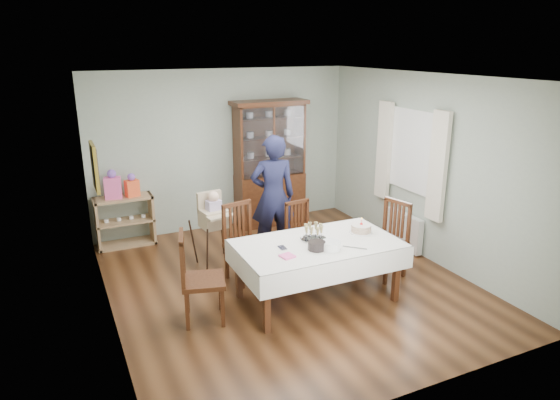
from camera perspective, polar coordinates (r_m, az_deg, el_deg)
floor at (r=6.83m, az=0.84°, el=-9.36°), size 5.00×5.00×0.00m
room_shell at (r=6.72m, az=-1.08°, el=5.63°), size 5.00×5.00×5.00m
dining_table at (r=6.26m, az=4.26°, el=-8.07°), size 2.01×1.17×0.76m
china_cabinet at (r=8.68m, az=-1.19°, el=4.40°), size 1.30×0.48×2.18m
sideboard at (r=8.26m, az=-17.29°, el=-2.32°), size 0.90×0.38×0.80m
picture_frame at (r=6.46m, az=-20.45°, el=3.55°), size 0.04×0.48×0.58m
window at (r=7.73m, az=14.94°, el=5.43°), size 0.04×1.02×1.22m
curtain_left at (r=7.26m, az=17.61°, el=3.64°), size 0.07×0.30×1.55m
curtain_right at (r=8.18m, az=11.80°, el=5.57°), size 0.07×0.30×1.55m
radiator at (r=8.03m, az=13.92°, el=-3.36°), size 0.10×0.80×0.55m
chair_far_left at (r=6.81m, az=-3.98°, el=-6.59°), size 0.56×0.56×1.05m
chair_far_right at (r=7.22m, az=2.68°, el=-5.42°), size 0.47×0.47×0.94m
chair_end_left at (r=5.90m, az=-8.89°, el=-10.64°), size 0.59×0.59×1.07m
chair_end_right at (r=7.05m, az=11.97°, el=-6.07°), size 0.57×0.57×1.05m
woman at (r=7.39m, az=-0.80°, el=0.44°), size 0.75×0.57×1.84m
high_chair at (r=7.24m, az=-7.46°, el=-4.14°), size 0.56×0.56×1.11m
champagne_tray at (r=6.18m, az=3.85°, el=-4.02°), size 0.33×0.33×0.20m
birthday_cake at (r=6.48m, az=9.25°, el=-3.26°), size 0.30×0.30×0.20m
plate_stack_dark at (r=5.90m, az=4.21°, el=-5.22°), size 0.27×0.27×0.10m
plate_stack_white at (r=5.92m, az=5.83°, el=-5.18°), size 0.24×0.24×0.10m
napkin_stack at (r=5.70m, az=0.83°, el=-6.43°), size 0.17×0.17×0.02m
cutlery at (r=5.92m, az=-0.03°, el=-5.53°), size 0.12×0.16×0.01m
cake_knife at (r=6.00m, az=8.57°, el=-5.42°), size 0.23×0.22×0.01m
gift_bag_pink at (r=8.05m, az=-18.57°, el=1.56°), size 0.27×0.20×0.46m
gift_bag_orange at (r=8.09m, az=-16.56°, el=1.54°), size 0.23×0.18×0.37m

